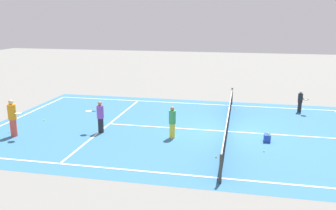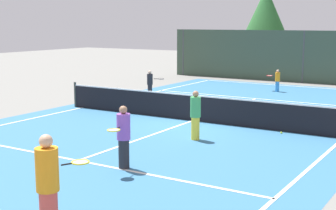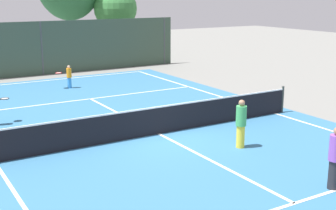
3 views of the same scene
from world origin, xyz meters
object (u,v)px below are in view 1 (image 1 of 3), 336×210
object	(u,v)px
player_2	(172,122)
tennis_ball_3	(44,120)
tennis_ball_0	(9,132)
tennis_ball_1	(235,108)
player_1	(100,117)
tennis_ball_4	(264,151)
player_0	(300,101)
tennis_ball_2	(109,100)
player_4	(13,118)
ball_crate	(267,138)
tennis_ball_5	(216,157)

from	to	relation	value
player_2	tennis_ball_3	distance (m)	7.78
tennis_ball_0	tennis_ball_1	world-z (taller)	same
player_1	tennis_ball_4	bearing A→B (deg)	82.55
player_1	tennis_ball_3	size ratio (longest dim) A/B	24.58
player_0	tennis_ball_3	size ratio (longest dim) A/B	20.19
player_1	tennis_ball_1	bearing A→B (deg)	133.10
player_2	tennis_ball_2	bearing A→B (deg)	-139.12
tennis_ball_1	player_2	bearing A→B (deg)	-24.70
player_4	tennis_ball_3	size ratio (longest dim) A/B	27.90
player_1	tennis_ball_0	world-z (taller)	player_1
tennis_ball_0	tennis_ball_1	bearing A→B (deg)	122.32
player_0	player_1	bearing A→B (deg)	-59.43
ball_crate	tennis_ball_0	size ratio (longest dim) A/B	6.45
tennis_ball_2	tennis_ball_1	bearing A→B (deg)	86.18
tennis_ball_2	tennis_ball_4	world-z (taller)	same
tennis_ball_0	tennis_ball_5	size ratio (longest dim) A/B	1.00
player_2	tennis_ball_4	world-z (taller)	player_2
player_4	ball_crate	xyz separation A→B (m)	(-1.74, 12.14, -0.77)
player_1	tennis_ball_4	world-z (taller)	player_1
tennis_ball_3	tennis_ball_5	world-z (taller)	same
ball_crate	tennis_ball_1	world-z (taller)	ball_crate
tennis_ball_3	tennis_ball_4	bearing A→B (deg)	78.97
player_0	tennis_ball_2	distance (m)	12.62
player_2	tennis_ball_3	size ratio (longest dim) A/B	23.77
tennis_ball_0	tennis_ball_2	xyz separation A→B (m)	(-7.62, 2.44, 0.00)
player_0	player_2	world-z (taller)	player_2
player_2	ball_crate	world-z (taller)	player_2
tennis_ball_0	tennis_ball_4	distance (m)	12.56
tennis_ball_4	player_4	bearing A→B (deg)	-88.36
tennis_ball_1	tennis_ball_2	bearing A→B (deg)	-93.82
player_1	tennis_ball_5	xyz separation A→B (m)	(2.10, 5.98, -0.80)
tennis_ball_1	tennis_ball_5	distance (m)	8.25
player_0	player_4	xyz separation A→B (m)	(7.55, -14.41, 0.26)
player_0	tennis_ball_1	size ratio (longest dim) A/B	20.19
player_2	tennis_ball_2	world-z (taller)	player_2
player_0	player_2	bearing A→B (deg)	-47.29
player_4	tennis_ball_1	bearing A→B (deg)	125.56
player_0	tennis_ball_2	world-z (taller)	player_0
player_2	tennis_ball_3	bearing A→B (deg)	-99.89
tennis_ball_5	player_2	bearing A→B (deg)	-132.10
player_0	player_2	size ratio (longest dim) A/B	0.85
player_0	player_1	distance (m)	12.13
tennis_ball_4	tennis_ball_5	world-z (taller)	same
player_0	tennis_ball_5	size ratio (longest dim) A/B	20.19
ball_crate	tennis_ball_2	xyz separation A→B (m)	(-6.36, -10.33, -0.15)
tennis_ball_0	tennis_ball_4	world-z (taller)	same
player_1	player_4	size ratio (longest dim) A/B	0.88
player_1	tennis_ball_0	distance (m)	4.74
player_2	ball_crate	xyz separation A→B (m)	(-0.40, 4.48, -0.62)
ball_crate	tennis_ball_0	distance (m)	12.83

